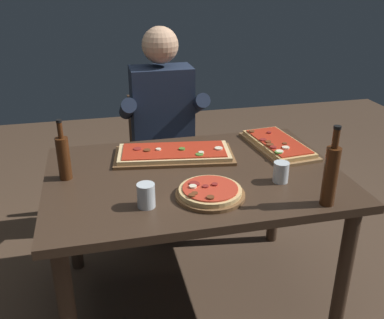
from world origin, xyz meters
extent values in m
plane|color=#4C3828|center=(0.00, 0.00, 0.00)|extent=(6.40, 6.40, 0.00)
cube|color=#3D2B1E|center=(0.00, 0.00, 0.72)|extent=(1.40, 0.96, 0.04)
cylinder|color=#3D2B1E|center=(-0.62, -0.40, 0.35)|extent=(0.07, 0.07, 0.70)
cylinder|color=#3D2B1E|center=(0.62, -0.40, 0.35)|extent=(0.07, 0.07, 0.70)
cylinder|color=#3D2B1E|center=(-0.62, 0.40, 0.35)|extent=(0.07, 0.07, 0.70)
cylinder|color=#3D2B1E|center=(0.62, 0.40, 0.35)|extent=(0.07, 0.07, 0.70)
cube|color=brown|center=(-0.06, 0.21, 0.75)|extent=(0.65, 0.36, 0.02)
cube|color=#E5C184|center=(-0.06, 0.21, 0.77)|extent=(0.60, 0.32, 0.02)
cube|color=#B72D19|center=(-0.06, 0.21, 0.78)|extent=(0.55, 0.29, 0.01)
cylinder|color=#4C7F2D|center=(-0.02, 0.20, 0.79)|extent=(0.03, 0.03, 0.01)
cylinder|color=beige|center=(0.07, 0.13, 0.79)|extent=(0.03, 0.03, 0.01)
cylinder|color=beige|center=(-0.14, 0.23, 0.79)|extent=(0.03, 0.03, 0.01)
cylinder|color=maroon|center=(-0.24, 0.26, 0.78)|extent=(0.04, 0.04, 0.00)
cylinder|color=#4C7F2D|center=(0.05, 0.12, 0.78)|extent=(0.04, 0.04, 0.00)
cylinder|color=beige|center=(0.17, 0.17, 0.79)|extent=(0.04, 0.04, 0.01)
cylinder|color=brown|center=(-0.20, 0.23, 0.79)|extent=(0.04, 0.04, 0.01)
cube|color=olive|center=(0.52, 0.20, 0.75)|extent=(0.29, 0.51, 0.02)
cube|color=tan|center=(0.52, 0.20, 0.77)|extent=(0.26, 0.47, 0.02)
cube|color=#B72D19|center=(0.52, 0.20, 0.78)|extent=(0.23, 0.43, 0.01)
cylinder|color=brown|center=(0.45, 0.15, 0.79)|extent=(0.04, 0.04, 0.01)
cylinder|color=#4C7F2D|center=(0.45, 0.05, 0.79)|extent=(0.04, 0.04, 0.01)
cylinder|color=beige|center=(0.51, 0.10, 0.79)|extent=(0.04, 0.04, 0.01)
cylinder|color=maroon|center=(0.51, 0.33, 0.79)|extent=(0.03, 0.03, 0.01)
cylinder|color=brown|center=(0.46, 0.20, 0.79)|extent=(0.03, 0.03, 0.01)
cylinder|color=maroon|center=(0.45, 0.12, 0.79)|extent=(0.03, 0.03, 0.01)
cylinder|color=brown|center=(0.43, 0.37, 0.79)|extent=(0.03, 0.03, 0.01)
cylinder|color=beige|center=(0.46, 0.06, 0.79)|extent=(0.04, 0.04, 0.01)
cylinder|color=maroon|center=(0.44, 0.23, 0.78)|extent=(0.04, 0.04, 0.01)
cylinder|color=brown|center=(0.53, 0.15, 0.78)|extent=(0.03, 0.03, 0.00)
cylinder|color=brown|center=(0.01, -0.24, 0.75)|extent=(0.30, 0.30, 0.02)
cylinder|color=#DBB270|center=(0.01, -0.24, 0.77)|extent=(0.27, 0.27, 0.02)
cylinder|color=red|center=(0.01, -0.24, 0.78)|extent=(0.24, 0.24, 0.01)
cylinder|color=maroon|center=(0.04, -0.22, 0.79)|extent=(0.03, 0.03, 0.01)
cylinder|color=brown|center=(-0.06, -0.27, 0.78)|extent=(0.03, 0.03, 0.00)
cylinder|color=beige|center=(-0.06, -0.22, 0.79)|extent=(0.03, 0.03, 0.01)
cylinder|color=brown|center=(-0.08, -0.29, 0.79)|extent=(0.03, 0.03, 0.01)
cylinder|color=maroon|center=(-0.04, -0.20, 0.79)|extent=(0.04, 0.04, 0.01)
cylinder|color=maroon|center=(-0.05, -0.19, 0.78)|extent=(0.04, 0.04, 0.01)
cylinder|color=brown|center=(-0.01, -0.33, 0.79)|extent=(0.03, 0.03, 0.01)
cylinder|color=maroon|center=(-0.01, -0.23, 0.78)|extent=(0.03, 0.03, 0.01)
cylinder|color=#47230F|center=(0.47, -0.41, 0.87)|extent=(0.06, 0.06, 0.25)
cylinder|color=#47230F|center=(0.47, -0.41, 1.03)|extent=(0.03, 0.03, 0.08)
cylinder|color=black|center=(0.47, -0.41, 1.08)|extent=(0.03, 0.03, 0.01)
cylinder|color=#47230F|center=(-0.60, 0.08, 0.84)|extent=(0.06, 0.06, 0.20)
cylinder|color=#47230F|center=(-0.60, 0.08, 0.98)|extent=(0.02, 0.02, 0.07)
cylinder|color=black|center=(-0.60, 0.08, 1.02)|extent=(0.03, 0.03, 0.01)
cylinder|color=silver|center=(-0.27, -0.26, 0.79)|extent=(0.07, 0.07, 0.10)
cylinder|color=#5B3814|center=(-0.27, -0.26, 0.76)|extent=(0.06, 0.06, 0.05)
cylinder|color=silver|center=(0.36, -0.18, 0.79)|extent=(0.07, 0.07, 0.10)
cube|color=#3D2B1E|center=(-0.02, 0.78, 0.43)|extent=(0.44, 0.44, 0.04)
cube|color=#3D2B1E|center=(-0.02, 0.98, 0.66)|extent=(0.40, 0.04, 0.42)
cylinder|color=#3D2B1E|center=(-0.21, 0.59, 0.21)|extent=(0.04, 0.04, 0.41)
cylinder|color=#3D2B1E|center=(0.17, 0.59, 0.21)|extent=(0.04, 0.04, 0.41)
cylinder|color=#3D2B1E|center=(-0.21, 0.97, 0.21)|extent=(0.04, 0.04, 0.41)
cylinder|color=#3D2B1E|center=(0.17, 0.97, 0.21)|extent=(0.04, 0.04, 0.41)
cylinder|color=#23232D|center=(-0.12, 0.60, 0.23)|extent=(0.11, 0.11, 0.45)
cylinder|color=#23232D|center=(0.08, 0.60, 0.23)|extent=(0.11, 0.11, 0.45)
cube|color=#23232D|center=(-0.02, 0.68, 0.51)|extent=(0.34, 0.40, 0.12)
cube|color=#1E283D|center=(-0.02, 0.78, 0.83)|extent=(0.38, 0.22, 0.52)
sphere|color=tan|center=(-0.02, 0.78, 1.22)|extent=(0.22, 0.22, 0.22)
cylinder|color=#1E283D|center=(-0.24, 0.73, 0.86)|extent=(0.09, 0.31, 0.21)
cylinder|color=#1E283D|center=(0.20, 0.73, 0.86)|extent=(0.09, 0.31, 0.21)
camera|label=1|loc=(-0.44, -1.82, 1.65)|focal=40.49mm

